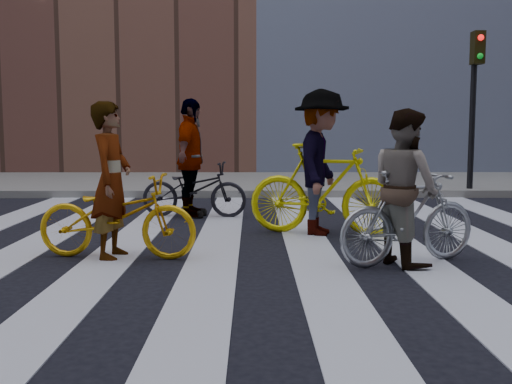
{
  "coord_description": "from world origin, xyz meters",
  "views": [
    {
      "loc": [
        -0.13,
        -6.93,
        1.41
      ],
      "look_at": [
        -0.08,
        0.3,
        0.63
      ],
      "focal_mm": 42.0,
      "sensor_mm": 36.0,
      "label": 1
    }
  ],
  "objects_px": {
    "bike_silver_mid": "(409,217)",
    "rider_left": "(111,181)",
    "bike_yellow_right": "(325,189)",
    "bike_yellow_left": "(117,216)",
    "traffic_signal": "(475,84)",
    "bike_dark_rear": "(194,189)",
    "rider_right": "(321,163)",
    "rider_mid": "(405,187)",
    "rider_rear": "(191,158)"
  },
  "relations": [
    {
      "from": "bike_silver_mid",
      "to": "rider_left",
      "type": "distance_m",
      "value": 3.16
    },
    {
      "from": "bike_yellow_right",
      "to": "rider_left",
      "type": "distance_m",
      "value": 2.85
    },
    {
      "from": "bike_yellow_left",
      "to": "traffic_signal",
      "type": "bearing_deg",
      "value": -38.41
    },
    {
      "from": "bike_yellow_right",
      "to": "bike_dark_rear",
      "type": "height_order",
      "value": "bike_yellow_right"
    },
    {
      "from": "bike_silver_mid",
      "to": "bike_yellow_right",
      "type": "relative_size",
      "value": 0.82
    },
    {
      "from": "bike_dark_rear",
      "to": "rider_left",
      "type": "distance_m",
      "value": 3.08
    },
    {
      "from": "bike_dark_rear",
      "to": "bike_yellow_right",
      "type": "bearing_deg",
      "value": -123.39
    },
    {
      "from": "rider_right",
      "to": "bike_silver_mid",
      "type": "bearing_deg",
      "value": -142.19
    },
    {
      "from": "bike_yellow_right",
      "to": "traffic_signal",
      "type": "bearing_deg",
      "value": -23.38
    },
    {
      "from": "bike_silver_mid",
      "to": "bike_yellow_right",
      "type": "distance_m",
      "value": 1.85
    },
    {
      "from": "rider_mid",
      "to": "traffic_signal",
      "type": "bearing_deg",
      "value": -47.52
    },
    {
      "from": "rider_right",
      "to": "traffic_signal",
      "type": "bearing_deg",
      "value": -23.77
    },
    {
      "from": "traffic_signal",
      "to": "bike_yellow_right",
      "type": "relative_size",
      "value": 1.66
    },
    {
      "from": "bike_yellow_left",
      "to": "rider_rear",
      "type": "distance_m",
      "value": 3.07
    },
    {
      "from": "traffic_signal",
      "to": "bike_yellow_right",
      "type": "height_order",
      "value": "traffic_signal"
    },
    {
      "from": "bike_yellow_left",
      "to": "bike_silver_mid",
      "type": "relative_size",
      "value": 1.07
    },
    {
      "from": "bike_silver_mid",
      "to": "rider_right",
      "type": "height_order",
      "value": "rider_right"
    },
    {
      "from": "bike_yellow_right",
      "to": "rider_left",
      "type": "relative_size",
      "value": 1.19
    },
    {
      "from": "rider_mid",
      "to": "bike_dark_rear",
      "type": "bearing_deg",
      "value": 14.89
    },
    {
      "from": "bike_yellow_right",
      "to": "rider_right",
      "type": "distance_m",
      "value": 0.35
    },
    {
      "from": "bike_dark_rear",
      "to": "rider_right",
      "type": "bearing_deg",
      "value": -124.16
    },
    {
      "from": "bike_silver_mid",
      "to": "rider_mid",
      "type": "height_order",
      "value": "rider_mid"
    },
    {
      "from": "rider_rear",
      "to": "rider_left",
      "type": "bearing_deg",
      "value": 176.68
    },
    {
      "from": "rider_left",
      "to": "traffic_signal",
      "type": "bearing_deg",
      "value": -38.65
    },
    {
      "from": "bike_dark_rear",
      "to": "rider_mid",
      "type": "bearing_deg",
      "value": -136.22
    },
    {
      "from": "traffic_signal",
      "to": "rider_rear",
      "type": "bearing_deg",
      "value": -152.53
    },
    {
      "from": "bike_yellow_left",
      "to": "bike_yellow_right",
      "type": "relative_size",
      "value": 0.87
    },
    {
      "from": "traffic_signal",
      "to": "rider_left",
      "type": "xyz_separation_m",
      "value": [
        -6.04,
        -5.85,
        -1.44
      ]
    },
    {
      "from": "rider_right",
      "to": "rider_rear",
      "type": "relative_size",
      "value": 1.02
    },
    {
      "from": "rider_rear",
      "to": "traffic_signal",
      "type": "bearing_deg",
      "value": -55.55
    },
    {
      "from": "bike_yellow_right",
      "to": "rider_rear",
      "type": "relative_size",
      "value": 1.08
    },
    {
      "from": "rider_left",
      "to": "rider_mid",
      "type": "height_order",
      "value": "rider_left"
    },
    {
      "from": "rider_left",
      "to": "rider_rear",
      "type": "height_order",
      "value": "rider_rear"
    },
    {
      "from": "bike_dark_rear",
      "to": "bike_yellow_left",
      "type": "bearing_deg",
      "value": 176.68
    },
    {
      "from": "traffic_signal",
      "to": "rider_mid",
      "type": "relative_size",
      "value": 2.08
    },
    {
      "from": "bike_silver_mid",
      "to": "rider_right",
      "type": "bearing_deg",
      "value": 0.49
    },
    {
      "from": "traffic_signal",
      "to": "rider_left",
      "type": "distance_m",
      "value": 8.53
    },
    {
      "from": "bike_dark_rear",
      "to": "rider_mid",
      "type": "xyz_separation_m",
      "value": [
        2.48,
        -3.32,
        0.36
      ]
    },
    {
      "from": "rider_left",
      "to": "rider_right",
      "type": "distance_m",
      "value": 2.8
    },
    {
      "from": "bike_yellow_left",
      "to": "bike_yellow_right",
      "type": "distance_m",
      "value": 2.8
    },
    {
      "from": "bike_silver_mid",
      "to": "bike_dark_rear",
      "type": "bearing_deg",
      "value": 15.44
    },
    {
      "from": "bike_yellow_left",
      "to": "rider_right",
      "type": "relative_size",
      "value": 0.92
    },
    {
      "from": "bike_yellow_left",
      "to": "rider_left",
      "type": "height_order",
      "value": "rider_left"
    },
    {
      "from": "bike_yellow_left",
      "to": "rider_right",
      "type": "distance_m",
      "value": 2.8
    },
    {
      "from": "bike_yellow_right",
      "to": "rider_right",
      "type": "height_order",
      "value": "rider_right"
    },
    {
      "from": "bike_yellow_right",
      "to": "rider_left",
      "type": "xyz_separation_m",
      "value": [
        -2.46,
        -1.41,
        0.24
      ]
    },
    {
      "from": "bike_dark_rear",
      "to": "rider_right",
      "type": "height_order",
      "value": "rider_right"
    },
    {
      "from": "bike_dark_rear",
      "to": "rider_right",
      "type": "relative_size",
      "value": 0.88
    },
    {
      "from": "bike_dark_rear",
      "to": "rider_rear",
      "type": "relative_size",
      "value": 0.89
    },
    {
      "from": "bike_yellow_left",
      "to": "bike_yellow_right",
      "type": "xyz_separation_m",
      "value": [
        2.41,
        1.41,
        0.14
      ]
    }
  ]
}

